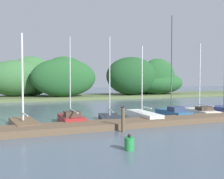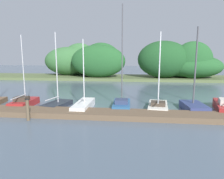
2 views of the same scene
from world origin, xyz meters
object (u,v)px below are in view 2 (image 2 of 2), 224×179
Objects in this scene: sailboat_8 at (158,105)px; mooring_piling_1 at (28,110)px; sailboat_5 at (58,103)px; sailboat_7 at (122,104)px; sailboat_4 at (25,102)px; sailboat_6 at (84,105)px; sailboat_9 at (193,106)px.

mooring_piling_1 is (-8.15, -3.54, 0.38)m from sailboat_8.
sailboat_5 is 3.52m from mooring_piling_1.
sailboat_5 is 4.22× the size of mooring_piling_1.
sailboat_4 is at bearing 89.40° from sailboat_7.
sailboat_8 is at bearing 23.48° from mooring_piling_1.
sailboat_4 is 7.60m from sailboat_7.
sailboat_6 is 2.80m from sailboat_7.
sailboat_7 reaches higher than sailboat_9.
sailboat_5 reaches higher than sailboat_6.
sailboat_6 is at bearing 102.65° from sailboat_8.
mooring_piling_1 is (-2.73, -2.97, 0.37)m from sailboat_6.
sailboat_6 is at bearing -96.09° from sailboat_4.
sailboat_4 is at bearing 122.16° from mooring_piling_1.
sailboat_6 is 0.68× the size of sailboat_7.
sailboat_9 reaches higher than sailboat_8.
sailboat_5 is 0.96× the size of sailboat_9.
sailboat_9 is at bearing -90.69° from sailboat_4.
sailboat_8 is 4.19× the size of mooring_piling_1.
sailboat_7 is at bearing -90.64° from sailboat_4.
sailboat_8 reaches higher than mooring_piling_1.
sailboat_6 is (2.21, -0.48, 0.05)m from sailboat_5.
sailboat_4 is 12.77m from sailboat_9.
sailboat_4 is at bearing 97.64° from sailboat_8.
sailboat_7 is 6.50m from mooring_piling_1.
sailboat_7 reaches higher than sailboat_8.
sailboat_8 is (2.67, 0.07, -0.07)m from sailboat_7.
sailboat_5 is at bearing 88.87° from sailboat_7.
sailboat_9 is at bearing -90.72° from sailboat_7.
mooring_piling_1 is at bearing 137.38° from sailboat_6.
sailboat_9 reaches higher than mooring_piling_1.
sailboat_6 is at bearing 98.93° from sailboat_7.
sailboat_4 is 1.08× the size of sailboat_6.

